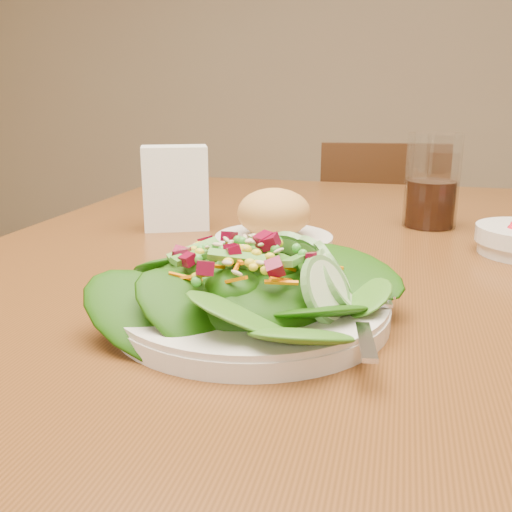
% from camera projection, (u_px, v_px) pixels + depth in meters
% --- Properties ---
extents(dining_table, '(0.90, 1.40, 0.75)m').
position_uv_depth(dining_table, '(281.00, 328.00, 0.80)').
color(dining_table, brown).
rests_on(dining_table, ground_plane).
extents(chair_far, '(0.43, 0.43, 0.83)m').
position_uv_depth(chair_far, '(375.00, 263.00, 1.83)').
color(chair_far, '#371B0A').
rests_on(chair_far, ground_plane).
extents(salad_plate, '(0.28, 0.27, 0.08)m').
position_uv_depth(salad_plate, '(260.00, 291.00, 0.56)').
color(salad_plate, silver).
rests_on(salad_plate, dining_table).
extents(bread_plate, '(0.17, 0.17, 0.09)m').
position_uv_depth(bread_plate, '(274.00, 223.00, 0.82)').
color(bread_plate, silver).
rests_on(bread_plate, dining_table).
extents(drinking_glass, '(0.09, 0.09, 0.15)m').
position_uv_depth(drinking_glass, '(432.00, 187.00, 0.94)').
color(drinking_glass, silver).
rests_on(drinking_glass, dining_table).
extents(napkin_holder, '(0.12, 0.09, 0.13)m').
position_uv_depth(napkin_holder, '(175.00, 186.00, 0.92)').
color(napkin_holder, white).
rests_on(napkin_holder, dining_table).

